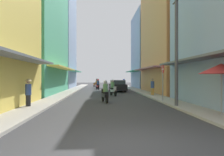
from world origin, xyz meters
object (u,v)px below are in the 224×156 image
Objects in this scene: motorbike_white at (97,84)px; motorbike_blue at (124,85)px; motorbike_black at (105,93)px; pedestrian_midway at (28,91)px; utility_pole at (176,48)px; parked_car at (118,86)px; motorbike_red at (98,85)px; motorbike_orange at (95,84)px; motorbike_silver at (113,89)px; vendor_umbrella at (221,69)px; street_sign_no_entry at (163,78)px; pedestrian_foreground at (152,87)px; motorbike_green at (116,85)px.

motorbike_blue is at bearing -51.17° from motorbike_white.
pedestrian_midway is (-4.47, -2.66, 0.26)m from motorbike_black.
utility_pole is at bearing -1.39° from pedestrian_midway.
parked_car is at bearing 81.10° from motorbike_black.
motorbike_red is 19.48m from pedestrian_midway.
motorbike_orange is at bearing 100.88° from utility_pole.
motorbike_orange is 0.98× the size of motorbike_silver.
motorbike_black is at bearing 129.01° from vendor_umbrella.
utility_pole is 2.60× the size of street_sign_no_entry.
motorbike_red is 1.00× the size of motorbike_black.
motorbike_red is at bearing 114.97° from pedestrian_foreground.
motorbike_orange is 0.73× the size of vendor_umbrella.
motorbike_silver is 0.98× the size of motorbike_blue.
motorbike_orange is at bearing 95.06° from motorbike_white.
pedestrian_midway is at bearing -112.33° from motorbike_blue.
motorbike_silver is 3.75m from pedestrian_foreground.
street_sign_no_entry is (5.31, -25.69, 1.21)m from motorbike_orange.
pedestrian_midway is at bearing -123.34° from motorbike_silver.
motorbike_orange is at bearing 101.68° from street_sign_no_entry.
motorbike_green is at bearing 97.21° from pedestrian_foreground.
motorbike_silver is 9.82m from pedestrian_midway.
parked_car is at bearing 66.30° from pedestrian_midway.
motorbike_black is at bearing -99.43° from motorbike_silver.
motorbike_silver is 1.00× the size of motorbike_white.
vendor_umbrella is 0.90× the size of street_sign_no_entry.
utility_pole reaches higher than motorbike_white.
motorbike_white is 27.18m from vendor_umbrella.
motorbike_white reaches higher than motorbike_green.
motorbike_silver is at bearing -81.68° from motorbike_red.
pedestrian_foreground reaches higher than motorbike_green.
vendor_umbrella is (1.96, -21.73, 1.45)m from motorbike_blue.
parked_car is 2.46× the size of pedestrian_midway.
motorbike_orange is 0.97× the size of motorbike_black.
vendor_umbrella reaches higher than parked_car.
motorbike_orange is at bearing 139.82° from motorbike_green.
motorbike_green is 0.76× the size of vendor_umbrella.
street_sign_no_entry is at bearing 14.79° from pedestrian_midway.
motorbike_red is 16.46m from motorbike_black.
motorbike_red is 0.99× the size of motorbike_blue.
motorbike_white is at bearing -152.11° from motorbike_green.
motorbike_red and motorbike_blue have the same top height.
parked_car is at bearing 100.32° from street_sign_no_entry.
vendor_umbrella reaches higher than motorbike_green.
motorbike_green is at bearing 94.75° from motorbike_blue.
pedestrian_midway reaches higher than motorbike_blue.
motorbike_silver is 0.98× the size of motorbike_green.
motorbike_red and motorbike_silver have the same top height.
motorbike_orange is at bearing 106.27° from pedestrian_foreground.
motorbike_blue is at bearing 93.48° from utility_pole.
motorbike_green is at bearing 74.33° from pedestrian_midway.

